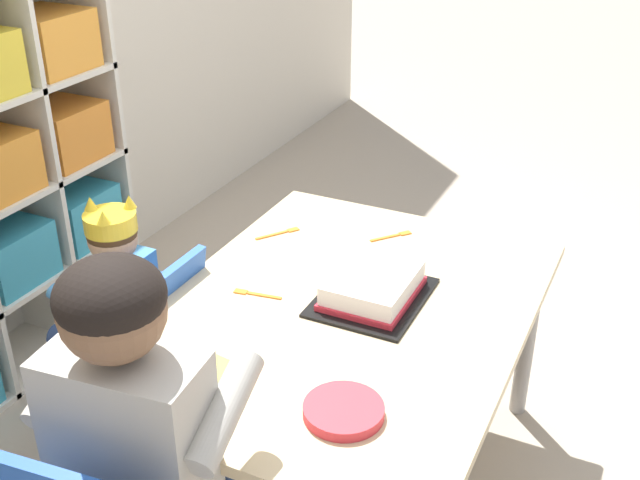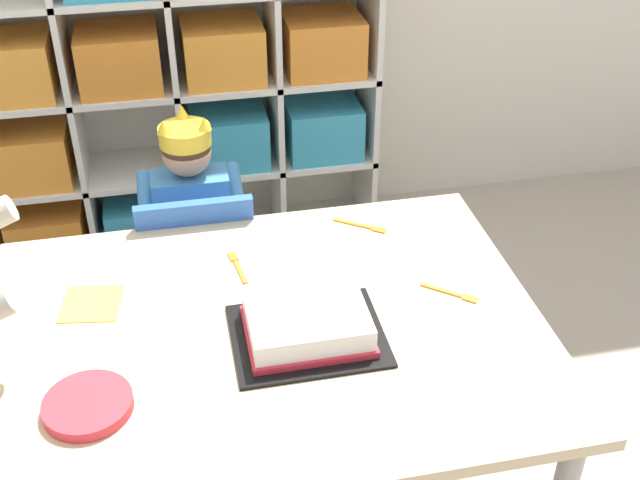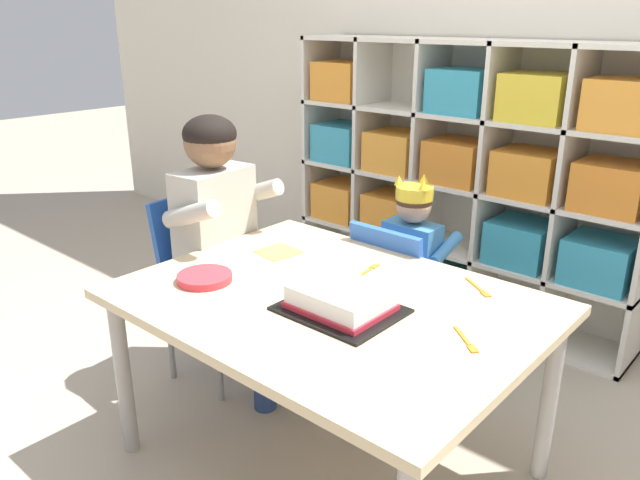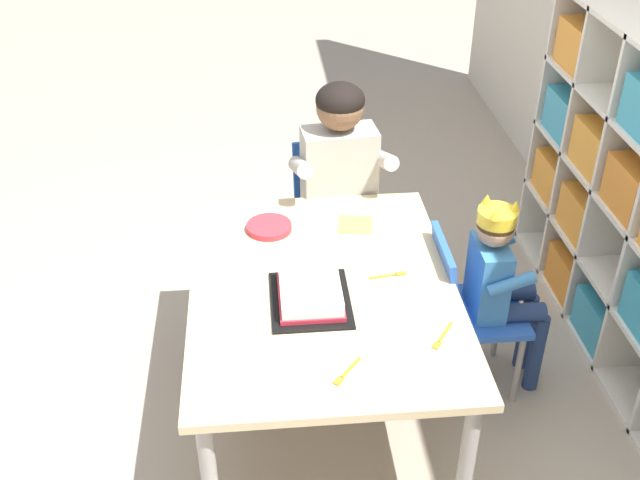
# 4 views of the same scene
# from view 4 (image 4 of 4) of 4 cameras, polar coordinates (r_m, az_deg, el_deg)

# --- Properties ---
(ground) EXTENTS (16.00, 16.00, 0.00)m
(ground) POSITION_cam_4_polar(r_m,az_deg,el_deg) (2.97, 0.21, -12.66)
(ground) COLOR tan
(activity_table) EXTENTS (1.20, 0.90, 0.59)m
(activity_table) POSITION_cam_4_polar(r_m,az_deg,el_deg) (2.61, 0.24, -4.50)
(activity_table) COLOR #D1B789
(activity_table) RESTS_ON ground
(classroom_chair_blue) EXTENTS (0.33, 0.34, 0.66)m
(classroom_chair_blue) POSITION_cam_4_polar(r_m,az_deg,el_deg) (2.89, 10.92, -4.72)
(classroom_chair_blue) COLOR blue
(classroom_chair_blue) RESTS_ON ground
(child_with_crown) EXTENTS (0.30, 0.31, 0.82)m
(child_with_crown) POSITION_cam_4_polar(r_m,az_deg,el_deg) (2.85, 13.39, -2.56)
(child_with_crown) COLOR #3D7FBC
(child_with_crown) RESTS_ON ground
(classroom_chair_adult_side) EXTENTS (0.38, 0.39, 0.73)m
(classroom_chair_adult_side) POSITION_cam_4_polar(r_m,az_deg,el_deg) (3.28, 1.18, 2.31)
(classroom_chair_adult_side) COLOR #1E4CA8
(classroom_chair_adult_side) RESTS_ON ground
(adult_helper_seated) EXTENTS (0.45, 0.43, 1.05)m
(adult_helper_seated) POSITION_cam_4_polar(r_m,az_deg,el_deg) (3.08, 1.68, 4.38)
(adult_helper_seated) COLOR #B2ADA3
(adult_helper_seated) RESTS_ON ground
(birthday_cake_on_tray) EXTENTS (0.32, 0.26, 0.07)m
(birthday_cake_on_tray) POSITION_cam_4_polar(r_m,az_deg,el_deg) (2.49, -0.74, -4.04)
(birthday_cake_on_tray) COLOR black
(birthday_cake_on_tray) RESTS_ON activity_table
(paper_plate_stack) EXTENTS (0.17, 0.17, 0.02)m
(paper_plate_stack) POSITION_cam_4_polar(r_m,az_deg,el_deg) (2.87, -3.85, 0.97)
(paper_plate_stack) COLOR #DB333D
(paper_plate_stack) RESTS_ON activity_table
(paper_napkin_square) EXTENTS (0.15, 0.15, 0.00)m
(paper_napkin_square) POSITION_cam_4_polar(r_m,az_deg,el_deg) (2.90, 2.66, 1.16)
(paper_napkin_square) COLOR #F4DB4C
(paper_napkin_square) RESTS_ON activity_table
(fork_scattered_mid_table) EXTENTS (0.12, 0.10, 0.00)m
(fork_scattered_mid_table) POSITION_cam_4_polar(r_m,az_deg,el_deg) (2.25, 1.96, -9.96)
(fork_scattered_mid_table) COLOR orange
(fork_scattered_mid_table) RESTS_ON activity_table
(fork_near_cake_tray) EXTENTS (0.13, 0.09, 0.00)m
(fork_near_cake_tray) POSITION_cam_4_polar(r_m,az_deg,el_deg) (2.39, 9.15, -7.23)
(fork_near_cake_tray) COLOR orange
(fork_near_cake_tray) RESTS_ON activity_table
(fork_by_napkin) EXTENTS (0.03, 0.13, 0.00)m
(fork_by_napkin) POSITION_cam_4_polar(r_m,az_deg,el_deg) (2.63, 5.30, -2.66)
(fork_by_napkin) COLOR orange
(fork_by_napkin) RESTS_ON activity_table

